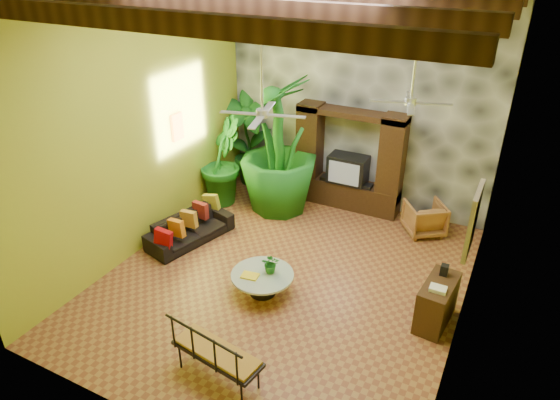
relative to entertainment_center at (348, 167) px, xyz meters
The scene contains 20 objects.
ground 3.28m from the entertainment_center, 90.00° to the right, with size 7.00×7.00×0.00m, color brown.
back_wall 1.58m from the entertainment_center, 90.00° to the left, with size 6.00×0.02×5.00m, color gold.
left_wall 4.60m from the entertainment_center, 133.73° to the right, with size 0.02×7.00×5.00m, color gold.
right_wall 4.60m from the entertainment_center, 46.27° to the right, with size 0.02×7.00×5.00m, color gold.
stone_accent_wall 1.56m from the entertainment_center, 90.00° to the left, with size 5.98×0.10×4.98m, color #34363B.
entertainment_center is the anchor object (origin of this frame).
ceiling_fan_front 4.30m from the entertainment_center, 93.24° to the right, with size 1.28×1.28×1.86m.
ceiling_fan_back 3.50m from the entertainment_center, 50.43° to the right, with size 1.28×1.28×1.86m.
wall_art_mask 3.82m from the entertainment_center, 144.18° to the right, with size 0.06×0.32×0.55m, color yellow.
wall_art_painting 4.95m from the entertainment_center, 51.61° to the right, with size 0.06×0.70×0.90m, color navy.
sofa 3.74m from the entertainment_center, 128.73° to the right, with size 1.82×0.71×0.53m, color black.
wicker_armchair 2.00m from the entertainment_center, 12.11° to the right, with size 0.73×0.75×0.68m, color olive.
tall_plant_a 2.63m from the entertainment_center, behind, with size 1.25×0.85×2.38m, color #165719.
tall_plant_b 2.86m from the entertainment_center, 157.77° to the right, with size 1.10×0.89×2.01m, color #1B6820.
tall_plant_c 1.65m from the entertainment_center, 147.97° to the right, with size 1.71×1.71×3.05m, color #1A651B.
coffee_table 3.77m from the entertainment_center, 92.56° to the right, with size 1.08×1.08×0.40m.
centerpiece_plant 3.60m from the entertainment_center, 90.96° to the right, with size 0.31×0.27×0.34m, color #1B631A.
yellow_tray 3.91m from the entertainment_center, 94.69° to the right, with size 0.29×0.20×0.03m, color gold.
iron_bench 5.73m from the entertainment_center, 88.01° to the right, with size 1.39×0.68×0.57m.
side_console 4.11m from the entertainment_center, 49.31° to the right, with size 0.43×0.95×0.76m, color #341D10.
Camera 1 is at (3.26, -6.60, 5.51)m, focal length 32.00 mm.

